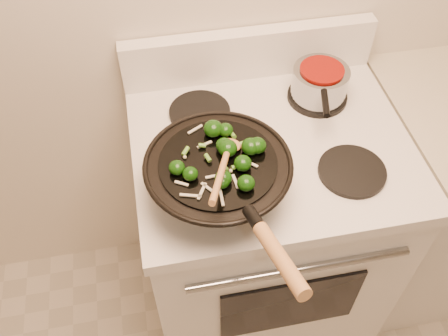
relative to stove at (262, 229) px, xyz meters
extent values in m
cube|color=white|center=(0.00, 0.00, -0.03)|extent=(0.76, 0.64, 0.88)
cube|color=white|center=(0.00, 0.00, 0.43)|extent=(0.78, 0.66, 0.04)
cube|color=white|center=(0.00, 0.30, 0.53)|extent=(0.78, 0.05, 0.16)
cylinder|color=gray|center=(0.00, -0.33, 0.31)|extent=(0.60, 0.02, 0.02)
cube|color=black|center=(0.00, -0.33, 0.08)|extent=(0.42, 0.01, 0.28)
cylinder|color=black|center=(-0.18, -0.15, 0.46)|extent=(0.18, 0.18, 0.01)
cylinder|color=black|center=(0.18, -0.15, 0.46)|extent=(0.18, 0.18, 0.01)
cylinder|color=black|center=(-0.18, 0.15, 0.46)|extent=(0.18, 0.18, 0.01)
cylinder|color=black|center=(0.18, 0.15, 0.46)|extent=(0.18, 0.18, 0.01)
torus|color=black|center=(-0.18, -0.15, 0.57)|extent=(0.36, 0.36, 0.01)
cylinder|color=black|center=(-0.18, -0.15, 0.57)|extent=(0.28, 0.28, 0.01)
cylinder|color=black|center=(-0.14, -0.35, 0.61)|extent=(0.04, 0.07, 0.04)
cylinder|color=#B27B46|center=(-0.12, -0.47, 0.64)|extent=(0.07, 0.19, 0.07)
ellipsoid|color=#0F3508|center=(-0.13, -0.24, 0.59)|extent=(0.04, 0.04, 0.04)
cylinder|color=#48812E|center=(-0.12, -0.24, 0.58)|extent=(0.01, 0.02, 0.01)
ellipsoid|color=#0F3508|center=(-0.16, -0.12, 0.59)|extent=(0.04, 0.04, 0.03)
ellipsoid|color=#0F3508|center=(-0.17, -0.06, 0.59)|extent=(0.05, 0.05, 0.04)
ellipsoid|color=#0F3508|center=(-0.18, -0.22, 0.59)|extent=(0.04, 0.04, 0.03)
cylinder|color=#48812E|center=(-0.17, -0.22, 0.58)|extent=(0.02, 0.02, 0.01)
ellipsoid|color=#0F3508|center=(-0.28, -0.16, 0.59)|extent=(0.04, 0.04, 0.03)
ellipsoid|color=#0F3508|center=(-0.15, -0.13, 0.59)|extent=(0.05, 0.05, 0.04)
ellipsoid|color=#0F3508|center=(-0.10, -0.13, 0.59)|extent=(0.05, 0.05, 0.04)
cylinder|color=#48812E|center=(-0.08, -0.13, 0.58)|extent=(0.02, 0.02, 0.01)
ellipsoid|color=#0F3508|center=(-0.08, -0.13, 0.59)|extent=(0.05, 0.05, 0.04)
ellipsoid|color=#0F3508|center=(-0.25, -0.19, 0.59)|extent=(0.04, 0.04, 0.03)
ellipsoid|color=#0F3508|center=(-0.15, -0.07, 0.59)|extent=(0.04, 0.04, 0.03)
cylinder|color=#48812E|center=(-0.13, -0.07, 0.58)|extent=(0.02, 0.01, 0.01)
ellipsoid|color=#0F3508|center=(-0.18, -0.22, 0.59)|extent=(0.04, 0.04, 0.03)
ellipsoid|color=#0F3508|center=(-0.13, -0.18, 0.59)|extent=(0.04, 0.04, 0.04)
cube|color=beige|center=(-0.26, -0.24, 0.58)|extent=(0.05, 0.02, 0.00)
cube|color=beige|center=(-0.10, -0.17, 0.58)|extent=(0.03, 0.03, 0.00)
cube|color=beige|center=(-0.22, -0.04, 0.58)|extent=(0.04, 0.03, 0.00)
cube|color=beige|center=(-0.27, -0.20, 0.58)|extent=(0.03, 0.02, 0.00)
cube|color=beige|center=(-0.19, -0.20, 0.58)|extent=(0.05, 0.01, 0.00)
cube|color=beige|center=(-0.20, -0.09, 0.58)|extent=(0.04, 0.02, 0.00)
cube|color=beige|center=(-0.23, -0.23, 0.58)|extent=(0.03, 0.05, 0.00)
cube|color=beige|center=(-0.21, -0.23, 0.58)|extent=(0.03, 0.04, 0.00)
cube|color=beige|center=(-0.15, -0.22, 0.58)|extent=(0.01, 0.04, 0.00)
cube|color=beige|center=(-0.19, -0.26, 0.58)|extent=(0.01, 0.05, 0.00)
cylinder|color=#57942F|center=(-0.09, -0.13, 0.58)|extent=(0.02, 0.03, 0.02)
cylinder|color=#57942F|center=(-0.25, -0.11, 0.58)|extent=(0.01, 0.02, 0.01)
cylinder|color=#57942F|center=(-0.21, -0.10, 0.58)|extent=(0.02, 0.03, 0.02)
cylinder|color=#57942F|center=(-0.20, -0.14, 0.58)|extent=(0.02, 0.03, 0.02)
cylinder|color=#57942F|center=(-0.17, -0.19, 0.58)|extent=(0.02, 0.02, 0.02)
cylinder|color=#57942F|center=(-0.13, -0.08, 0.58)|extent=(0.02, 0.02, 0.01)
cylinder|color=#57942F|center=(-0.28, -0.15, 0.58)|extent=(0.03, 0.03, 0.01)
cylinder|color=#57942F|center=(-0.11, -0.11, 0.58)|extent=(0.02, 0.02, 0.01)
cylinder|color=#57942F|center=(-0.14, -0.18, 0.58)|extent=(0.02, 0.03, 0.02)
sphere|color=beige|center=(-0.16, -0.19, 0.58)|extent=(0.01, 0.01, 0.01)
sphere|color=beige|center=(-0.13, -0.17, 0.58)|extent=(0.01, 0.01, 0.01)
sphere|color=beige|center=(-0.26, -0.13, 0.58)|extent=(0.01, 0.01, 0.01)
ellipsoid|color=#B27B46|center=(-0.15, -0.11, 0.58)|extent=(0.07, 0.06, 0.02)
cylinder|color=#B27B46|center=(-0.19, -0.23, 0.63)|extent=(0.09, 0.23, 0.10)
cylinder|color=gray|center=(0.18, 0.15, 0.51)|extent=(0.17, 0.17, 0.09)
cylinder|color=#740B05|center=(0.18, 0.15, 0.56)|extent=(0.13, 0.13, 0.01)
cylinder|color=black|center=(0.15, 0.02, 0.55)|extent=(0.04, 0.10, 0.02)
camera|label=1|loc=(-0.31, -0.92, 1.47)|focal=40.00mm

